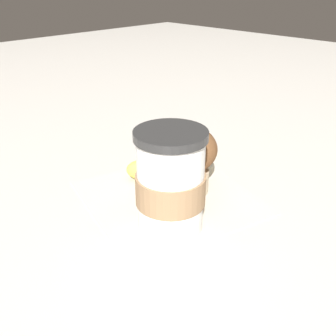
# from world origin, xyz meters

# --- Properties ---
(ground_plane) EXTENTS (3.00, 3.00, 0.00)m
(ground_plane) POSITION_xyz_m (0.00, 0.00, 0.00)
(ground_plane) COLOR beige
(paper_napkin) EXTENTS (0.28, 0.28, 0.00)m
(paper_napkin) POSITION_xyz_m (0.00, 0.00, 0.00)
(paper_napkin) COLOR beige
(paper_napkin) RESTS_ON ground_plane
(coffee_cup) EXTENTS (0.09, 0.09, 0.13)m
(coffee_cup) POSITION_xyz_m (-0.05, 0.05, 0.06)
(coffee_cup) COLOR white
(coffee_cup) RESTS_ON paper_napkin
(muffin) EXTENTS (0.10, 0.10, 0.10)m
(muffin) POSITION_xyz_m (0.00, -0.03, 0.06)
(muffin) COLOR beige
(muffin) RESTS_ON paper_napkin
(banana) EXTENTS (0.10, 0.23, 0.03)m
(banana) POSITION_xyz_m (0.06, -0.10, 0.02)
(banana) COLOR #D6CC4C
(banana) RESTS_ON paper_napkin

